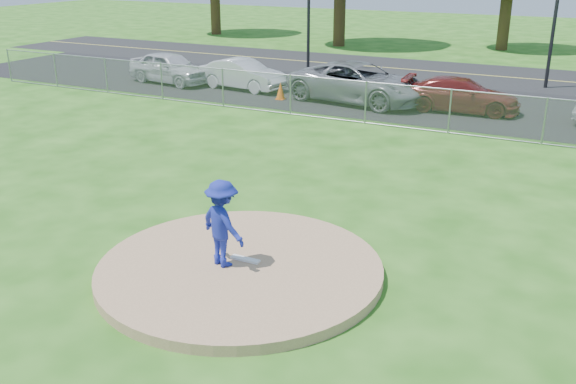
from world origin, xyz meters
name	(u,v)px	position (x,y,z in m)	size (l,w,h in m)	color
ground	(401,144)	(0.00, 10.00, 0.00)	(120.00, 120.00, 0.00)	#205813
pitchers_mound	(240,269)	(0.00, 0.00, 0.10)	(5.40, 5.40, 0.20)	#A37C59
pitching_rubber	(245,259)	(0.00, 0.20, 0.22)	(0.60, 0.15, 0.04)	white
chain_link_fence	(421,109)	(0.00, 12.00, 0.75)	(40.00, 0.06, 1.50)	gray
parking_lot	(451,104)	(0.00, 16.50, 0.01)	(50.00, 8.00, 0.01)	black
street	(487,75)	(0.00, 24.00, 0.00)	(60.00, 7.00, 0.01)	black
traffic_signal_left	(313,3)	(-8.76, 22.00, 3.36)	(1.28, 0.20, 5.60)	black
pitcher	(222,223)	(-0.28, -0.12, 1.04)	(1.08, 0.62, 1.67)	navy
traffic_cone	(281,91)	(-6.60, 14.24, 0.38)	(0.38, 0.38, 0.73)	orange
parked_car_silver	(170,68)	(-12.90, 15.09, 0.74)	(1.71, 4.26, 1.45)	silver
parked_car_white	(243,74)	(-9.12, 15.41, 0.67)	(1.41, 4.04, 1.33)	silver
parked_car_gray	(359,83)	(-3.50, 15.19, 0.81)	(2.67, 5.78, 1.61)	gray
parked_car_darkred	(461,95)	(0.61, 15.43, 0.65)	(1.80, 4.42, 1.28)	maroon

